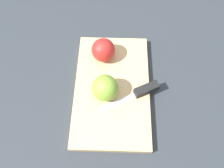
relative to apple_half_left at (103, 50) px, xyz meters
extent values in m
plane|color=#282D33|center=(0.11, 0.03, -0.06)|extent=(4.00, 4.00, 0.00)
cube|color=tan|center=(0.11, 0.03, -0.05)|extent=(0.37, 0.22, 0.02)
sphere|color=red|center=(0.00, 0.00, 0.00)|extent=(0.07, 0.07, 0.07)
cylinder|color=#EFE5C6|center=(0.00, 0.00, 0.00)|extent=(0.06, 0.04, 0.07)
sphere|color=olive|center=(0.13, 0.01, 0.00)|extent=(0.07, 0.07, 0.07)
cylinder|color=#EFE5C6|center=(0.12, 0.02, 0.00)|extent=(0.04, 0.06, 0.07)
cube|color=silver|center=(0.16, 0.05, -0.03)|extent=(0.06, 0.10, 0.00)
cube|color=black|center=(0.12, 0.13, -0.02)|extent=(0.05, 0.08, 0.02)
camera|label=1|loc=(0.39, 0.04, 0.54)|focal=35.00mm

